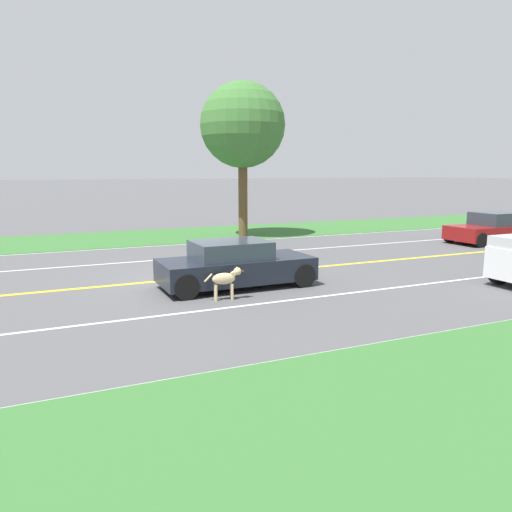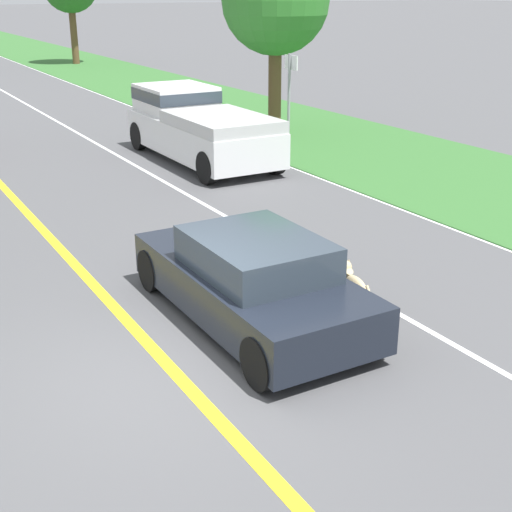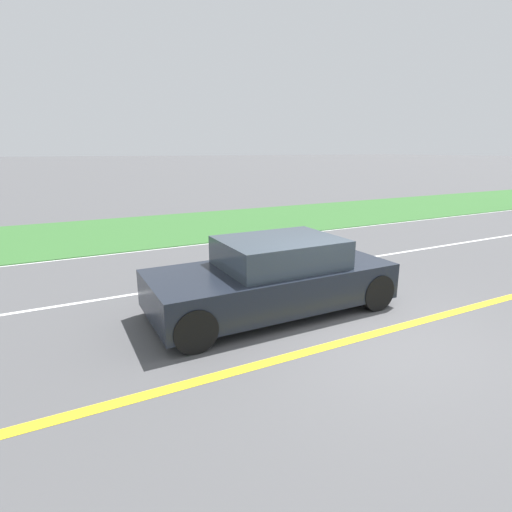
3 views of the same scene
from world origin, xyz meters
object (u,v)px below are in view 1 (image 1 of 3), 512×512
(dog, at_px, (226,279))
(roadside_tree_left_near, at_px, (243,126))
(oncoming_car, at_px, (495,229))
(ego_car, at_px, (235,265))

(dog, relative_size, roadside_tree_left_near, 0.14)
(dog, relative_size, oncoming_car, 0.23)
(dog, height_order, roadside_tree_left_near, roadside_tree_left_near)
(ego_car, xyz_separation_m, roadside_tree_left_near, (-9.89, 4.44, 4.70))
(oncoming_car, distance_m, roadside_tree_left_near, 12.50)
(ego_car, xyz_separation_m, oncoming_car, (-3.30, 13.98, 0.02))
(roadside_tree_left_near, bearing_deg, dog, -24.95)
(oncoming_car, bearing_deg, roadside_tree_left_near, 55.35)
(oncoming_car, height_order, roadside_tree_left_near, roadside_tree_left_near)
(roadside_tree_left_near, bearing_deg, oncoming_car, 55.35)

